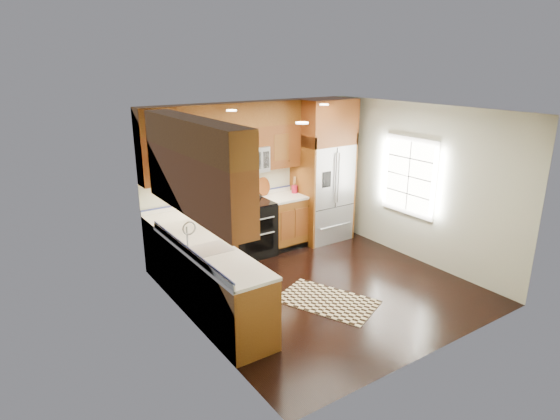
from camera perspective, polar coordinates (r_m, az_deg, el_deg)
ground at (r=7.11m, az=5.09°, el=-9.36°), size 4.00×4.00×0.00m
wall_back at (r=8.21m, az=-3.45°, el=4.10°), size 4.00×0.02×2.60m
wall_left at (r=5.63m, az=-10.63°, el=-2.61°), size 0.02×4.00×2.60m
wall_right at (r=8.00m, az=16.60°, el=3.02°), size 0.02×4.00×2.60m
window at (r=8.08m, az=15.48°, el=4.00°), size 0.04×1.10×1.30m
base_cabinets at (r=7.00m, az=-7.43°, el=-5.82°), size 2.85×3.00×0.90m
countertop at (r=6.99m, az=-6.97°, el=-1.71°), size 2.86×3.01×0.04m
upper_cabinets at (r=6.74m, az=-8.08°, el=7.26°), size 2.85×3.00×1.15m
range at (r=8.05m, az=-3.67°, el=-2.35°), size 0.76×0.67×0.95m
microwave at (r=7.84m, az=-4.33°, el=6.13°), size 0.76×0.40×0.42m
refrigerator at (r=8.64m, az=5.28°, el=4.77°), size 0.98×0.75×2.60m
sink_faucet at (r=6.04m, az=-9.03°, el=-4.25°), size 0.54×0.44×0.37m
rug at (r=6.74m, az=5.77°, el=-10.96°), size 1.27×1.55×0.01m
knife_block at (r=7.59m, az=-8.75°, el=0.87°), size 0.14×0.17×0.28m
utensil_crock at (r=8.47m, az=1.78°, el=2.77°), size 0.11×0.11×0.30m
cutting_board at (r=8.35m, az=-2.01°, el=1.88°), size 0.42×0.42×0.02m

